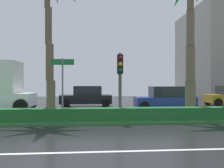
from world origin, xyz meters
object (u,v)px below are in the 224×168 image
object	(u,v)px
street_name_sign	(63,80)
car_in_traffic_second	(165,99)
traffic_signal_median_right	(120,74)
car_in_traffic_leading	(87,96)

from	to	relation	value
street_name_sign	car_in_traffic_second	distance (m)	8.63
traffic_signal_median_right	street_name_sign	bearing A→B (deg)	-176.62
traffic_signal_median_right	street_name_sign	distance (m)	2.83
street_name_sign	car_in_traffic_leading	bearing A→B (deg)	83.88
car_in_traffic_leading	car_in_traffic_second	size ratio (longest dim) A/B	1.00
car_in_traffic_leading	car_in_traffic_second	world-z (taller)	same
car_in_traffic_leading	traffic_signal_median_right	bearing A→B (deg)	102.93
street_name_sign	car_in_traffic_second	bearing A→B (deg)	38.15
traffic_signal_median_right	car_in_traffic_second	world-z (taller)	traffic_signal_median_right
traffic_signal_median_right	car_in_traffic_second	distance (m)	6.62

